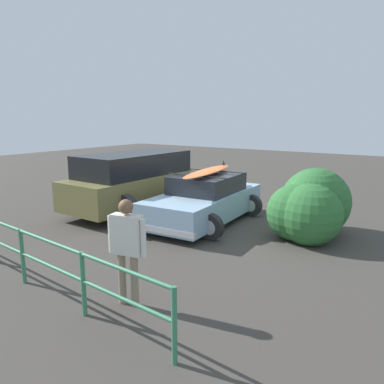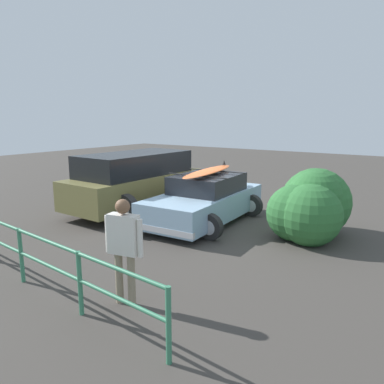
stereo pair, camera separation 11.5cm
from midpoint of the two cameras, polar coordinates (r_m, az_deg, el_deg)
name	(u,v)px [view 2 (the right image)]	position (r m, az deg, el deg)	size (l,w,h in m)	color
ground_plane	(200,220)	(10.65, 1.61, -4.32)	(44.00, 44.00, 0.02)	#423D38
sedan_car	(205,199)	(10.33, 2.34, -1.15)	(2.54, 4.21, 1.59)	#8CADC6
suv_car	(136,181)	(11.71, -8.27, 1.74)	(2.80, 4.75, 1.79)	brown
person_bystander	(124,242)	(5.81, -9.78, -7.56)	(0.64, 0.28, 1.68)	gray
bush_near_left	(309,207)	(9.43, 17.80, -2.25)	(1.79, 2.47, 1.72)	#4C3828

